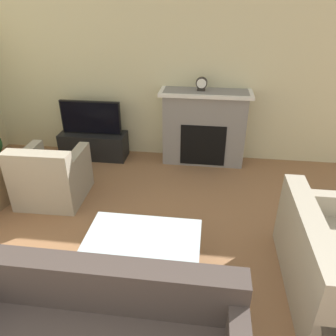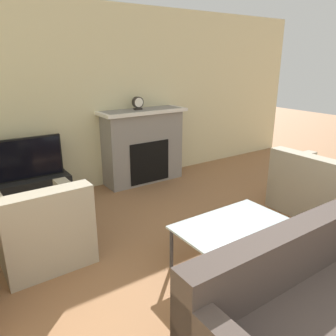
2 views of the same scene
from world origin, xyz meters
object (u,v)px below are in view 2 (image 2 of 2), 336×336
at_px(couch_sectional, 330,312).
at_px(mantel_clock, 138,103).
at_px(armchair_accent, 43,232).
at_px(couch_loveseat, 335,197).
at_px(coffee_table, 231,227).
at_px(tv, 23,159).

distance_m(couch_sectional, mantel_clock, 3.77).
relative_size(couch_sectional, mantel_clock, 10.36).
height_order(couch_sectional, armchair_accent, same).
bearing_deg(armchair_accent, couch_sectional, 119.84).
distance_m(couch_sectional, armchair_accent, 2.57).
bearing_deg(couch_sectional, couch_loveseat, 28.86).
distance_m(armchair_accent, coffee_table, 1.84).
xyz_separation_m(tv, couch_sectional, (1.19, -3.51, -0.42)).
relative_size(coffee_table, mantel_clock, 5.44).
distance_m(tv, coffee_table, 2.78).
bearing_deg(couch_sectional, mantel_clock, 81.14).
distance_m(couch_loveseat, armchair_accent, 3.43).
xyz_separation_m(couch_sectional, couch_loveseat, (1.91, 1.05, 0.00)).
distance_m(tv, couch_sectional, 3.73).
xyz_separation_m(armchair_accent, mantel_clock, (1.88, 1.39, 0.99)).
distance_m(couch_sectional, couch_loveseat, 2.18).
bearing_deg(mantel_clock, coffee_table, -99.48).
relative_size(couch_sectional, couch_loveseat, 1.41).
bearing_deg(tv, mantel_clock, 2.66).
relative_size(tv, coffee_table, 0.90).
bearing_deg(coffee_table, mantel_clock, 80.52).
xyz_separation_m(armchair_accent, coffee_table, (1.47, -1.11, 0.10)).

